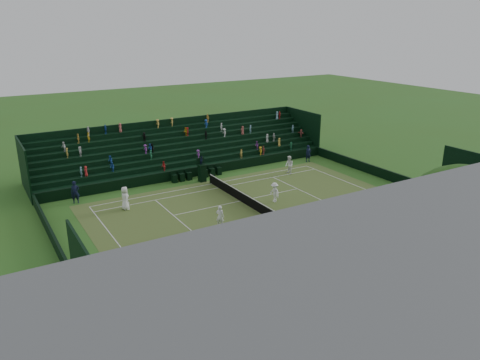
% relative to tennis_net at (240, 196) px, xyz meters
% --- Properties ---
extents(ground, '(160.00, 160.00, 0.00)m').
position_rel_tennis_net_xyz_m(ground, '(0.00, 0.00, -0.53)').
color(ground, '#35621F').
rests_on(ground, ground).
extents(court_surface, '(12.97, 26.77, 0.01)m').
position_rel_tennis_net_xyz_m(court_surface, '(0.00, 0.00, -0.52)').
color(court_surface, '#316E24').
rests_on(court_surface, ground).
extents(perimeter_wall_north, '(17.17, 0.20, 1.00)m').
position_rel_tennis_net_xyz_m(perimeter_wall_north, '(0.00, 15.88, -0.03)').
color(perimeter_wall_north, black).
rests_on(perimeter_wall_north, ground).
extents(perimeter_wall_south, '(17.17, 0.20, 1.00)m').
position_rel_tennis_net_xyz_m(perimeter_wall_south, '(0.00, -15.88, -0.03)').
color(perimeter_wall_south, black).
rests_on(perimeter_wall_south, ground).
extents(perimeter_wall_east, '(0.20, 31.77, 1.00)m').
position_rel_tennis_net_xyz_m(perimeter_wall_east, '(8.48, 0.00, -0.03)').
color(perimeter_wall_east, black).
rests_on(perimeter_wall_east, ground).
extents(perimeter_wall_west, '(0.20, 31.77, 1.00)m').
position_rel_tennis_net_xyz_m(perimeter_wall_west, '(-8.48, 0.00, -0.03)').
color(perimeter_wall_west, black).
rests_on(perimeter_wall_west, ground).
extents(north_grandstand, '(6.60, 32.00, 4.90)m').
position_rel_tennis_net_xyz_m(north_grandstand, '(12.66, 0.00, 1.02)').
color(north_grandstand, black).
rests_on(north_grandstand, ground).
extents(south_grandstand, '(6.60, 32.00, 4.90)m').
position_rel_tennis_net_xyz_m(south_grandstand, '(-12.66, 0.00, 1.02)').
color(south_grandstand, black).
rests_on(south_grandstand, ground).
extents(tennis_net, '(11.67, 0.10, 1.06)m').
position_rel_tennis_net_xyz_m(tennis_net, '(0.00, 0.00, 0.00)').
color(tennis_net, black).
rests_on(tennis_net, ground).
extents(umpire_chair, '(0.84, 0.84, 2.64)m').
position_rel_tennis_net_xyz_m(umpire_chair, '(-6.72, -0.42, 0.60)').
color(umpire_chair, black).
rests_on(umpire_chair, ground).
extents(courtside_chairs, '(0.53, 5.50, 1.15)m').
position_rel_tennis_net_xyz_m(courtside_chairs, '(-7.82, -0.46, -0.09)').
color(courtside_chairs, black).
rests_on(courtside_chairs, ground).
extents(player_near_west, '(1.03, 0.70, 2.03)m').
position_rel_tennis_net_xyz_m(player_near_west, '(-3.35, -9.34, 0.49)').
color(player_near_west, white).
rests_on(player_near_west, ground).
extents(player_near_east, '(0.77, 0.75, 1.78)m').
position_rel_tennis_net_xyz_m(player_near_east, '(3.97, -4.16, 0.36)').
color(player_near_east, white).
rests_on(player_near_east, ground).
extents(player_far_west, '(0.99, 0.80, 1.95)m').
position_rel_tennis_net_xyz_m(player_far_west, '(-4.22, 8.51, 0.45)').
color(player_far_west, white).
rests_on(player_far_west, ground).
extents(player_far_east, '(1.18, 0.72, 1.79)m').
position_rel_tennis_net_xyz_m(player_far_east, '(1.66, 2.55, 0.37)').
color(player_far_east, white).
rests_on(player_far_east, ground).
extents(line_judge_north, '(0.55, 0.76, 1.92)m').
position_rel_tennis_net_xyz_m(line_judge_north, '(-6.87, 13.17, 0.44)').
color(line_judge_north, black).
rests_on(line_judge_north, ground).
extents(line_judge_south, '(0.61, 0.81, 2.00)m').
position_rel_tennis_net_xyz_m(line_judge_south, '(-7.06, -12.62, 0.48)').
color(line_judge_south, black).
rests_on(line_judge_south, ground).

